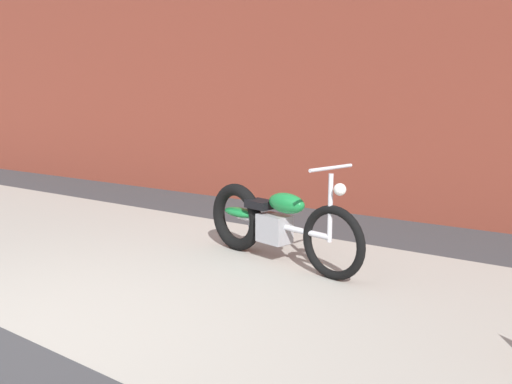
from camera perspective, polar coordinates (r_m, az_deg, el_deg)
ground_plane at (r=3.78m, az=-24.92°, el=-15.14°), size 80.00×80.00×0.00m
sidewalk_slab at (r=4.82m, az=-6.60°, el=-8.86°), size 36.00×3.50×0.01m
brick_building_wall at (r=7.58m, az=11.16°, el=16.79°), size 36.00×0.50×4.98m
motorcycle_green at (r=4.99m, az=1.51°, el=-3.43°), size 1.98×0.71×1.03m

